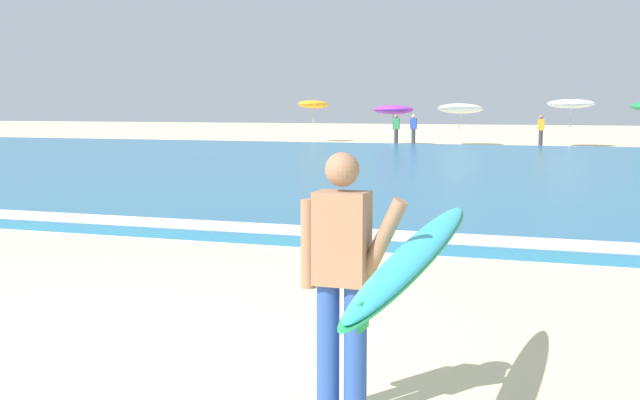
# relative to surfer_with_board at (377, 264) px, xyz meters

# --- Properties ---
(ground_plane) EXTENTS (160.00, 160.00, 0.00)m
(ground_plane) POSITION_rel_surfer_with_board_xyz_m (-2.92, 0.19, -1.03)
(ground_plane) COLOR beige
(sea) EXTENTS (120.00, 28.00, 0.14)m
(sea) POSITION_rel_surfer_with_board_xyz_m (-2.92, 19.67, -0.96)
(sea) COLOR teal
(sea) RESTS_ON ground
(surf_foam) EXTENTS (120.00, 0.88, 0.01)m
(surf_foam) POSITION_rel_surfer_with_board_xyz_m (-2.92, 6.27, -0.89)
(surf_foam) COLOR white
(surf_foam) RESTS_ON sea
(surfer_with_board) EXTENTS (0.93, 2.98, 1.73)m
(surfer_with_board) POSITION_rel_surfer_with_board_xyz_m (0.00, 0.00, 0.00)
(surfer_with_board) COLOR #284CA3
(surfer_with_board) RESTS_ON ground
(beach_umbrella_0) EXTENTS (1.72, 1.75, 2.37)m
(beach_umbrella_0) POSITION_rel_surfer_with_board_xyz_m (-13.34, 36.86, 1.05)
(beach_umbrella_0) COLOR beige
(beach_umbrella_0) RESTS_ON ground
(beach_umbrella_1) EXTENTS (2.07, 2.08, 2.08)m
(beach_umbrella_1) POSITION_rel_surfer_with_board_xyz_m (-8.28, 34.91, 0.78)
(beach_umbrella_1) COLOR beige
(beach_umbrella_1) RESTS_ON ground
(beach_umbrella_2) EXTENTS (2.30, 2.33, 2.21)m
(beach_umbrella_2) POSITION_rel_surfer_with_board_xyz_m (-4.95, 35.69, 0.83)
(beach_umbrella_2) COLOR beige
(beach_umbrella_2) RESTS_ON ground
(beach_umbrella_3) EXTENTS (2.26, 2.26, 2.34)m
(beach_umbrella_3) POSITION_rel_surfer_with_board_xyz_m (0.44, 35.78, 1.08)
(beach_umbrella_3) COLOR beige
(beach_umbrella_3) RESTS_ON ground
(beachgoer_near_row_left) EXTENTS (0.32, 0.20, 1.58)m
(beachgoer_near_row_left) POSITION_rel_surfer_with_board_xyz_m (-0.86, 34.28, -0.19)
(beachgoer_near_row_left) COLOR #383842
(beachgoer_near_row_left) RESTS_ON ground
(beachgoer_near_row_mid) EXTENTS (0.32, 0.20, 1.58)m
(beachgoer_near_row_mid) POSITION_rel_surfer_with_board_xyz_m (-7.92, 34.10, -0.19)
(beachgoer_near_row_mid) COLOR #383842
(beachgoer_near_row_mid) RESTS_ON ground
(beachgoer_near_row_right) EXTENTS (0.32, 0.20, 1.58)m
(beachgoer_near_row_right) POSITION_rel_surfer_with_board_xyz_m (-7.10, 34.41, -0.19)
(beachgoer_near_row_right) COLOR #383842
(beachgoer_near_row_right) RESTS_ON ground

